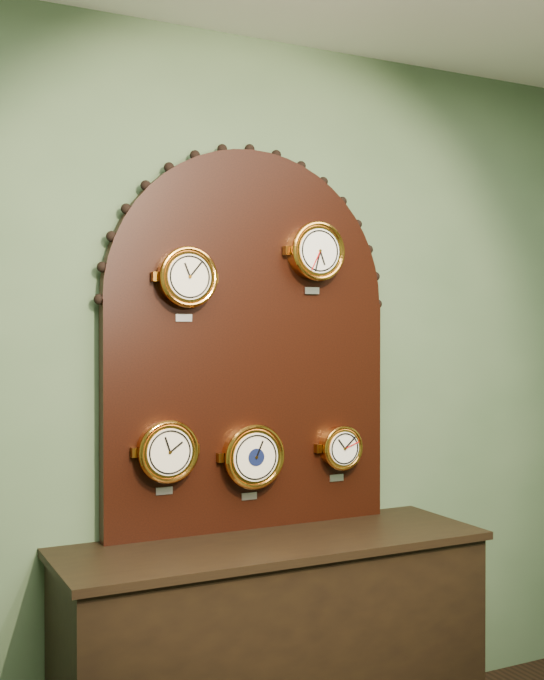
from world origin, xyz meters
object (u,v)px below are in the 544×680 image
arabic_clock (316,252)px  barometer (253,456)px  display_board (250,328)px  tide_clock (340,448)px  hygrometer (167,451)px  roman_clock (187,277)px  shop_counter (274,654)px

arabic_clock → barometer: bearing=-179.9°
display_board → tide_clock: bearing=-9.7°
arabic_clock → hygrometer: (-0.63, 0.00, -0.77)m
roman_clock → arabic_clock: size_ratio=0.96×
display_board → hygrometer: (-0.37, -0.07, -0.46)m
barometer → tide_clock: size_ratio=1.29×
roman_clock → hygrometer: (-0.08, -0.00, -0.65)m
hygrometer → barometer: (0.35, -0.00, -0.04)m
roman_clock → tide_clock: roman_clock is taller
shop_counter → tide_clock: (0.38, 0.15, 0.73)m
arabic_clock → tide_clock: size_ratio=1.24×
hygrometer → tide_clock: hygrometer is taller
arabic_clock → barometer: arabic_clock is taller
roman_clock → barometer: bearing=-0.1°
roman_clock → arabic_clock: bearing=-0.0°
barometer → display_board: bearing=74.8°
display_board → shop_counter: bearing=-90.0°
roman_clock → hygrometer: roman_clock is taller
shop_counter → display_board: 1.25m
tide_clock → display_board: bearing=170.3°
roman_clock → hygrometer: size_ratio=0.98×
roman_clock → arabic_clock: arabic_clock is taller
display_board → hygrometer: 0.59m
hygrometer → arabic_clock: bearing=-0.0°
arabic_clock → barometer: 0.86m
shop_counter → display_board: size_ratio=1.05×
display_board → roman_clock: 0.35m
arabic_clock → hygrometer: 1.00m
roman_clock → tide_clock: bearing=0.1°
shop_counter → barometer: size_ratio=5.27×
shop_counter → roman_clock: bearing=152.2°
roman_clock → tide_clock: 0.96m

